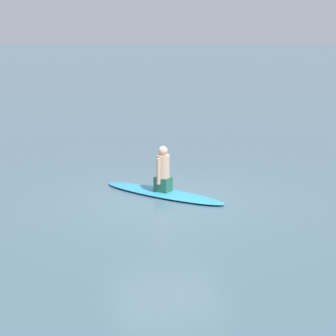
{
  "coord_description": "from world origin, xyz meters",
  "views": [
    {
      "loc": [
        11.17,
        -2.43,
        3.64
      ],
      "look_at": [
        -0.48,
        0.12,
        0.64
      ],
      "focal_mm": 57.23,
      "sensor_mm": 36.0,
      "label": 1
    }
  ],
  "objects": [
    {
      "name": "ground_plane",
      "position": [
        0.0,
        0.0,
        0.0
      ],
      "size": [
        400.0,
        400.0,
        0.0
      ],
      "primitive_type": "plane",
      "color": "slate"
    },
    {
      "name": "surfboard",
      "position": [
        -0.51,
        0.01,
        0.05
      ],
      "size": [
        2.78,
        2.75,
        0.09
      ],
      "primitive_type": "ellipsoid",
      "rotation": [
        0.0,
        0.0,
        0.78
      ],
      "color": "#339EC6",
      "rests_on": "ground"
    },
    {
      "name": "person_paddler",
      "position": [
        -0.51,
        0.01,
        0.58
      ],
      "size": [
        0.45,
        0.45,
        1.07
      ],
      "rotation": [
        0.0,
        0.0,
        0.78
      ],
      "color": "#26664C",
      "rests_on": "surfboard"
    }
  ]
}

